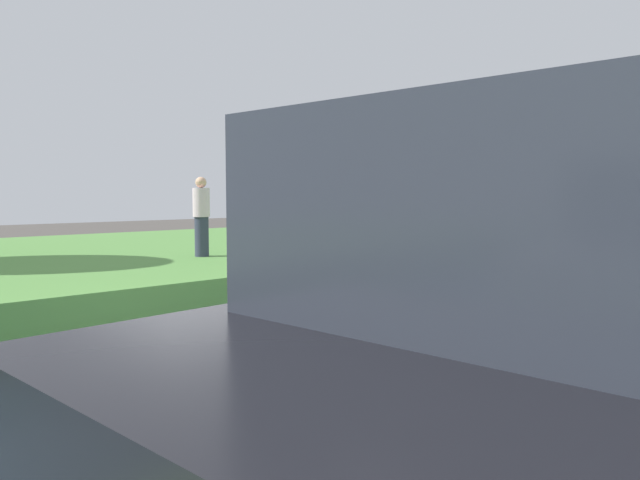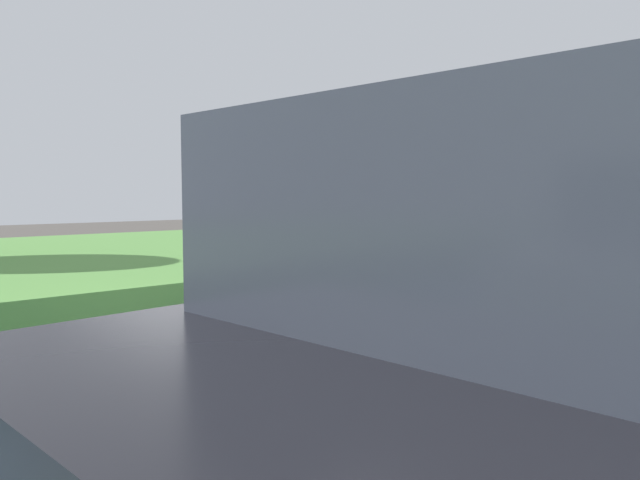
{
  "view_description": "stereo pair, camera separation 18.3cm",
  "coord_description": "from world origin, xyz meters",
  "px_view_note": "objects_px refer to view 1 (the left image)",
  "views": [
    {
      "loc": [
        4.84,
        -3.25,
        2.16
      ],
      "look_at": [
        -0.31,
        1.59,
        1.61
      ],
      "focal_mm": 33.65,
      "sensor_mm": 36.0,
      "label": 1
    },
    {
      "loc": [
        4.96,
        -3.11,
        2.16
      ],
      "look_at": [
        -0.31,
        1.59,
        1.61
      ],
      "focal_mm": 33.65,
      "sensor_mm": 36.0,
      "label": 2
    }
  ],
  "objects_px": {
    "parked_car_dark": "(610,361)",
    "person_bystander": "(201,216)",
    "boat": "(318,350)",
    "person_pirate": "(301,241)",
    "parrot_plush": "(336,289)"
  },
  "relations": [
    {
      "from": "parked_car_dark",
      "to": "person_bystander",
      "type": "bearing_deg",
      "value": 156.41
    },
    {
      "from": "boat",
      "to": "person_pirate",
      "type": "relative_size",
      "value": 2.35
    },
    {
      "from": "parrot_plush",
      "to": "parked_car_dark",
      "type": "height_order",
      "value": "parked_car_dark"
    },
    {
      "from": "person_bystander",
      "to": "boat",
      "type": "bearing_deg",
      "value": -19.58
    },
    {
      "from": "boat",
      "to": "parked_car_dark",
      "type": "xyz_separation_m",
      "value": [
        3.96,
        -2.18,
        1.12
      ]
    },
    {
      "from": "boat",
      "to": "parked_car_dark",
      "type": "distance_m",
      "value": 4.66
    },
    {
      "from": "boat",
      "to": "parrot_plush",
      "type": "relative_size",
      "value": 7.63
    },
    {
      "from": "person_pirate",
      "to": "parked_car_dark",
      "type": "bearing_deg",
      "value": -18.96
    },
    {
      "from": "parrot_plush",
      "to": "person_bystander",
      "type": "bearing_deg",
      "value": 166.31
    },
    {
      "from": "boat",
      "to": "parked_car_dark",
      "type": "bearing_deg",
      "value": -28.82
    },
    {
      "from": "person_pirate",
      "to": "person_bystander",
      "type": "relative_size",
      "value": 1.16
    },
    {
      "from": "parked_car_dark",
      "to": "person_bystander",
      "type": "height_order",
      "value": "person_bystander"
    },
    {
      "from": "boat",
      "to": "person_bystander",
      "type": "bearing_deg",
      "value": 160.42
    },
    {
      "from": "parrot_plush",
      "to": "parked_car_dark",
      "type": "distance_m",
      "value": 5.33
    },
    {
      "from": "person_pirate",
      "to": "parked_car_dark",
      "type": "height_order",
      "value": "person_pirate"
    }
  ]
}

